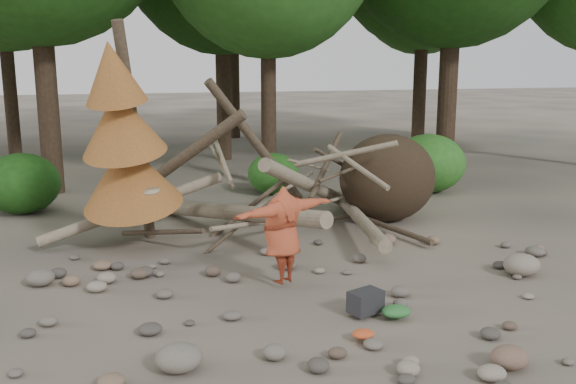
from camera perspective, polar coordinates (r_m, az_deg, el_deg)
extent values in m
plane|color=#514C44|center=(10.08, 4.79, -9.39)|extent=(120.00, 120.00, 0.00)
ellipsoid|color=#332619|center=(14.60, 8.84, 1.24)|extent=(2.20, 1.87, 1.98)
cylinder|color=gray|center=(13.10, -4.74, -1.85)|extent=(2.61, 5.11, 1.08)
cylinder|color=gray|center=(13.91, 2.18, 0.47)|extent=(3.18, 3.71, 1.90)
cylinder|color=brown|center=(13.66, -10.44, 2.20)|extent=(3.08, 1.91, 2.49)
cylinder|color=gray|center=(13.64, 6.24, -2.19)|extent=(1.13, 4.98, 0.43)
cylinder|color=brown|center=(14.06, -2.81, 4.31)|extent=(2.39, 1.03, 2.89)
cylinder|color=gray|center=(13.17, -13.59, -1.40)|extent=(3.71, 0.86, 1.20)
cylinder|color=#4C3F30|center=(12.80, -11.20, -3.52)|extent=(1.52, 1.70, 0.49)
cylinder|color=gray|center=(13.96, -0.42, 0.10)|extent=(1.57, 0.85, 0.69)
cylinder|color=#4C3F30|center=(14.82, 5.10, 2.32)|extent=(1.92, 1.25, 1.10)
cylinder|color=gray|center=(13.36, -6.04, 2.56)|extent=(0.37, 1.42, 0.85)
cylinder|color=#4C3F30|center=(13.65, 9.03, -3.13)|extent=(0.79, 2.54, 0.12)
cylinder|color=gray|center=(12.59, -3.36, -2.86)|extent=(1.78, 1.11, 0.29)
cylinder|color=#4C3F30|center=(12.72, -13.44, 5.01)|extent=(0.67, 1.13, 4.35)
cone|color=brown|center=(12.51, -13.96, 1.63)|extent=(2.06, 2.13, 1.86)
cone|color=brown|center=(12.17, -14.67, 6.08)|extent=(1.71, 1.78, 1.65)
cone|color=brown|center=(11.93, -15.35, 10.27)|extent=(1.23, 1.30, 1.41)
cylinder|color=#38281C|center=(18.44, -21.04, 13.70)|extent=(0.56, 0.56, 8.96)
cylinder|color=#38281C|center=(18.52, -1.76, 11.63)|extent=(0.44, 0.44, 7.14)
cylinder|color=#38281C|center=(21.27, 14.30, 14.42)|extent=(0.60, 0.60, 9.45)
cylinder|color=#38281C|center=(22.58, -23.72, 11.23)|extent=(0.42, 0.42, 7.56)
cylinder|color=#38281C|center=(23.34, -5.87, 13.34)|extent=(0.52, 0.52, 8.54)
cylinder|color=#38281C|center=(25.26, 11.78, 12.57)|extent=(0.50, 0.50, 8.12)
cylinder|color=#38281C|center=(29.80, -4.91, 13.23)|extent=(0.54, 0.54, 8.75)
cylinder|color=#38281C|center=(32.14, 11.65, 12.12)|extent=(0.46, 0.46, 7.84)
ellipsoid|color=#1C4D14|center=(16.46, -22.61, 0.71)|extent=(1.80, 1.80, 1.44)
ellipsoid|color=#26611C|center=(17.39, -1.29, 1.64)|extent=(1.40, 1.40, 1.12)
ellipsoid|color=#307324|center=(18.06, 12.39, 2.52)|extent=(2.00, 2.00, 1.60)
imported|color=#A94226|center=(10.27, -0.51, -3.81)|extent=(2.00, 1.28, 1.59)
cylinder|color=#9B8162|center=(9.73, -12.03, 0.08)|extent=(0.27, 0.28, 0.10)
cube|color=black|center=(9.42, 6.90, -9.97)|extent=(0.56, 0.47, 0.32)
ellipsoid|color=#2A6A2F|center=(9.37, 9.58, -10.69)|extent=(0.42, 0.35, 0.16)
ellipsoid|color=#BE4720|center=(8.66, 6.71, -12.72)|extent=(0.30, 0.25, 0.11)
ellipsoid|color=#6F675D|center=(7.93, -9.68, -14.32)|extent=(0.56, 0.51, 0.34)
ellipsoid|color=brown|center=(8.34, 19.11, -13.71)|extent=(0.46, 0.42, 0.28)
ellipsoid|color=gray|center=(11.69, 20.06, -6.10)|extent=(0.63, 0.56, 0.38)
ellipsoid|color=#665F56|center=(11.27, -21.15, -7.10)|extent=(0.46, 0.42, 0.28)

